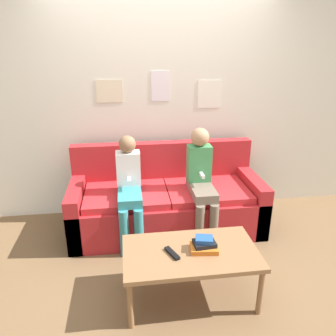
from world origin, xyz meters
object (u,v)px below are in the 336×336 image
at_px(coffee_table, 191,256).
at_px(tv_remote, 172,253).
at_px(person_right, 201,178).
at_px(couch, 166,202).
at_px(person_left, 129,185).

xyz_separation_m(coffee_table, tv_remote, (-0.15, -0.03, 0.05)).
bearing_deg(person_right, coffee_table, -107.67).
distance_m(couch, person_left, 0.55).
distance_m(couch, tv_remote, 1.14).
distance_m(coffee_table, person_left, 1.03).
distance_m(couch, coffee_table, 1.11).
bearing_deg(coffee_table, person_right, 72.33).
xyz_separation_m(couch, coffee_table, (0.05, -1.10, 0.09)).
distance_m(person_left, tv_remote, 0.99).
relative_size(person_right, tv_remote, 6.63).
height_order(couch, tv_remote, couch).
bearing_deg(tv_remote, couch, 61.31).
distance_m(person_right, tv_remote, 1.06).
distance_m(coffee_table, person_right, 0.99).
bearing_deg(person_left, coffee_table, -63.81).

